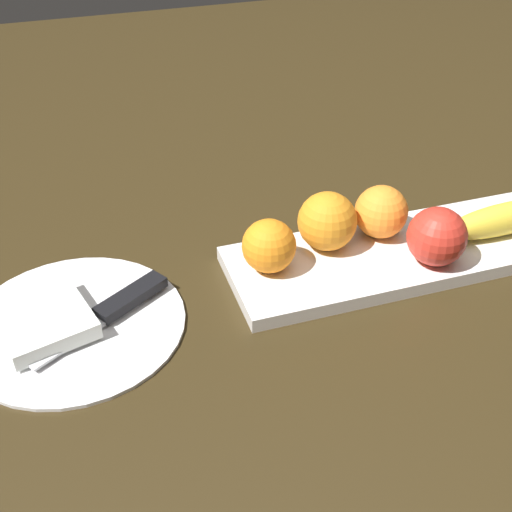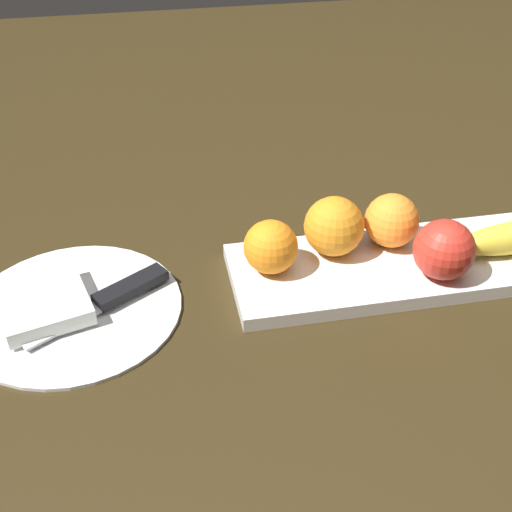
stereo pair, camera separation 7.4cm
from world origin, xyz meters
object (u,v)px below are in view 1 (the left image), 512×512
Objects in this scene: orange_near_apple at (327,221)px; orange_near_banana at (381,212)px; apple at (436,236)px; knife at (121,304)px; fruit_tray at (415,250)px; folded_napkin at (43,319)px; orange_center at (269,246)px; dinner_plate at (74,323)px; banana at (506,219)px.

orange_near_apple reaches higher than orange_near_banana.
apple reaches higher than knife.
fruit_tray is 4.61× the size of folded_napkin.
orange_near_banana is at bearing -171.14° from orange_center.
dinner_plate is 0.05m from knife.
folded_napkin is at bearing 2.61° from orange_center.
orange_near_apple is at bearing 154.55° from knife.
knife is at bearing 2.35° from orange_center.
knife is at bearing -176.82° from folded_napkin.
orange_near_apple is 0.32m from dinner_plate.
fruit_tray is 0.19m from orange_center.
fruit_tray is 0.12m from banana.
orange_center is at bearing -177.39° from folded_napkin.
orange_near_apple reaches higher than banana.
folded_napkin reaches higher than fruit_tray.
dinner_plate is (0.31, 0.03, -0.05)m from orange_near_apple.
orange_center is at bearing 150.62° from knife.
dinner_plate is (0.54, -0.01, -0.03)m from banana.
orange_center reaches higher than fruit_tray.
banana is 0.75× the size of dinner_plate.
apple is 0.29× the size of dinner_plate.
orange_near_apple is at bearing -16.96° from fruit_tray.
fruit_tray is 6.55× the size of orange_near_apple.
orange_near_banana reaches higher than fruit_tray.
orange_near_apple reaches higher than orange_center.
fruit_tray is 0.06m from orange_near_banana.
orange_near_banana reaches higher than dinner_plate.
apple is at bearing 166.59° from orange_center.
orange_near_apple is at bearing -31.32° from apple.
orange_center is at bearing 8.86° from orange_near_banana.
folded_napkin reaches higher than dinner_plate.
knife is (0.37, -0.04, -0.04)m from apple.
folded_napkin is (0.34, 0.03, -0.04)m from orange_near_apple.
apple reaches higher than orange_near_banana.
orange_near_banana is 0.65× the size of folded_napkin.
orange_near_apple is 0.70× the size of folded_napkin.
fruit_tray is 7.45× the size of orange_center.
orange_center is 0.38× the size of knife.
folded_napkin is (0.45, -0.03, -0.03)m from apple.
orange_near_banana is at bearing -175.03° from folded_napkin.
fruit_tray is at bearing 176.43° from orange_center.
orange_center is 0.23m from dinner_plate.
folded_napkin is (0.41, 0.04, -0.03)m from orange_near_banana.
knife is (0.36, -0.00, 0.00)m from fruit_tray.
fruit_tray is 0.12m from orange_near_apple.
apple is 0.12m from banana.
folded_napkin is (0.03, -0.00, 0.01)m from dinner_plate.
orange_near_banana reaches higher than folded_napkin.
banana reaches higher than knife.
banana is at bearing 169.60° from orange_near_apple.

